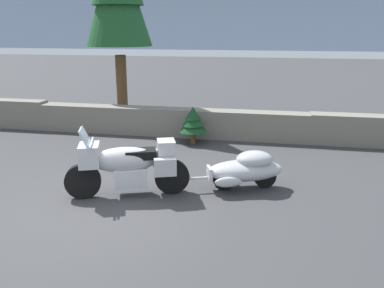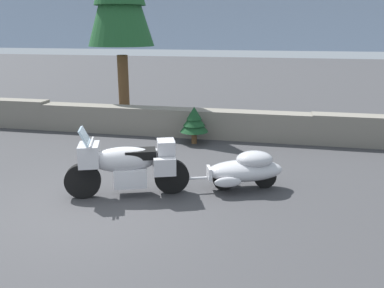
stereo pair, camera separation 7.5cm
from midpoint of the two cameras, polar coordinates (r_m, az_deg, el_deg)
The scene contains 6 objects.
ground_plane at distance 7.47m, azimuth -13.42°, elevation -8.66°, with size 80.00×80.00×0.00m, color #38383A.
stone_guard_wall at distance 11.97m, azimuth -2.27°, elevation 3.16°, with size 24.00×0.59×0.88m.
distant_ridgeline at distance 101.51m, azimuth 11.01°, elevation 18.33°, with size 240.00×80.00×16.00m, color #8C9EB7.
touring_motorcycle at distance 7.65m, azimuth -8.81°, elevation -2.77°, with size 2.21×1.21×1.33m.
car_shaped_trailer at distance 8.01m, azimuth 7.76°, elevation -3.47°, with size 2.19×1.18×0.76m.
pine_sapling_near at distance 11.06m, azimuth 0.50°, elevation 3.29°, with size 0.77×0.77×1.02m.
Camera 2 is at (3.11, -6.08, 3.04)m, focal length 38.16 mm.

